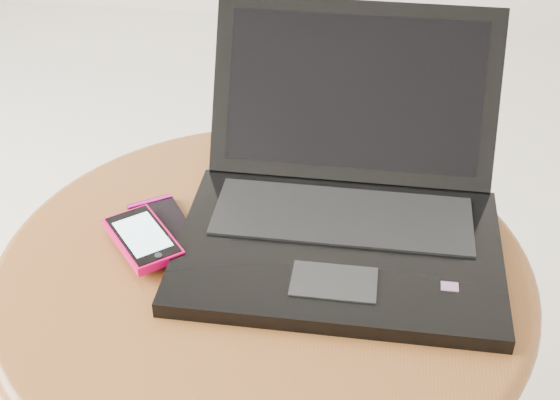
# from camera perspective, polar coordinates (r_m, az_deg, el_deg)

# --- Properties ---
(table) EXTENTS (0.67, 0.67, 0.53)m
(table) POSITION_cam_1_polar(r_m,az_deg,el_deg) (1.03, -1.18, -9.40)
(table) COLOR #4F2819
(table) RESTS_ON ground
(laptop) EXTENTS (0.40, 0.40, 0.24)m
(laptop) POSITION_cam_1_polar(r_m,az_deg,el_deg) (0.98, 4.72, -0.07)
(laptop) COLOR black
(laptop) RESTS_ON table
(phone_black) EXTENTS (0.12, 0.13, 0.01)m
(phone_black) POSITION_cam_1_polar(r_m,az_deg,el_deg) (1.01, -8.67, -1.94)
(phone_black) COLOR black
(phone_black) RESTS_ON table
(phone_pink) EXTENTS (0.12, 0.13, 0.01)m
(phone_pink) POSITION_cam_1_polar(r_m,az_deg,el_deg) (0.98, -10.13, -2.81)
(phone_pink) COLOR #D00147
(phone_pink) RESTS_ON phone_black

